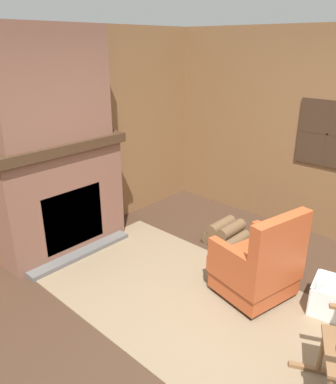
% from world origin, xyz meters
% --- Properties ---
extents(ground_plane, '(14.00, 14.00, 0.00)m').
position_xyz_m(ground_plane, '(0.00, 0.00, 0.00)').
color(ground_plane, '#3D281C').
extents(wood_panel_wall_left, '(0.06, 5.51, 2.60)m').
position_xyz_m(wood_panel_wall_left, '(-2.48, 0.00, 1.30)').
color(wood_panel_wall_left, brown).
rests_on(wood_panel_wall_left, ground).
extents(fireplace_hearth, '(0.62, 1.60, 1.37)m').
position_xyz_m(fireplace_hearth, '(-2.24, 0.00, 0.68)').
color(fireplace_hearth, brown).
rests_on(fireplace_hearth, ground).
extents(chimney_breast, '(0.36, 1.32, 1.21)m').
position_xyz_m(chimney_breast, '(-2.25, 0.00, 1.97)').
color(chimney_breast, brown).
rests_on(chimney_breast, fireplace_hearth).
extents(area_rug, '(3.45, 1.76, 0.01)m').
position_xyz_m(area_rug, '(-0.41, 0.23, 0.01)').
color(area_rug, '#7A664C').
rests_on(area_rug, ground).
extents(armchair, '(0.78, 0.82, 0.97)m').
position_xyz_m(armchair, '(-0.03, 0.73, 0.35)').
color(armchair, '#A84723').
rests_on(armchair, ground).
extents(firewood_stack, '(0.47, 0.44, 0.28)m').
position_xyz_m(firewood_stack, '(-0.89, 1.45, 0.13)').
color(firewood_stack, brown).
rests_on(firewood_stack, ground).
extents(storage_case, '(0.14, 0.23, 0.16)m').
position_xyz_m(storage_case, '(-2.29, 0.42, 1.44)').
color(storage_case, gray).
rests_on(storage_case, fireplace_hearth).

